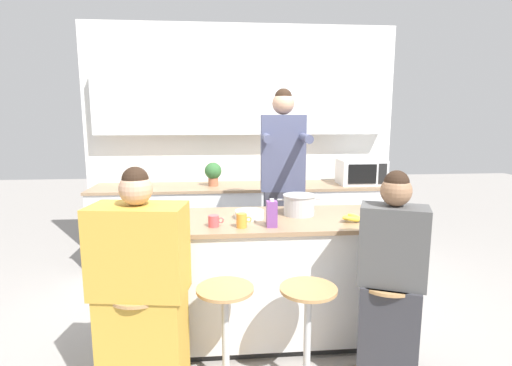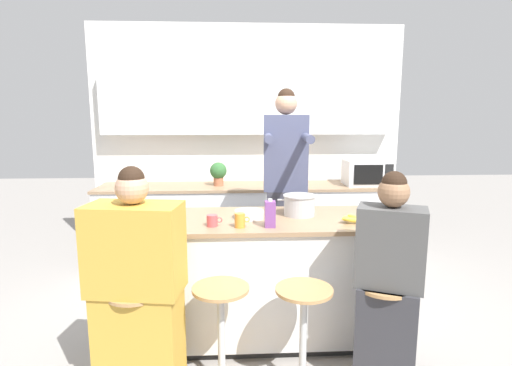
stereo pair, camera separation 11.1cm
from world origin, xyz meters
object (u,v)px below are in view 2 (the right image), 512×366
object	(u,v)px
person_cooking	(285,195)
juice_carton	(270,214)
bar_stool_center_right	(303,339)
microwave	(367,172)
person_seated_near	(388,293)
banana_bunch	(351,219)
bar_stool_rightmost	(382,334)
person_wrapped_blanket	(137,293)
coffee_cup_near	(240,220)
fruit_bowl	(249,214)
kitchen_island	(257,277)
bar_stool_leftmost	(138,342)
cooking_pot	(299,205)
bar_stool_center_left	(221,337)
potted_plant	(218,172)
coffee_cup_far	(212,221)

from	to	relation	value
person_cooking	juice_carton	bearing A→B (deg)	-99.72
juice_carton	bar_stool_center_right	bearing A→B (deg)	-68.02
juice_carton	microwave	size ratio (longest dim) A/B	0.38
person_seated_near	banana_bunch	xyz separation A→B (m)	(-0.09, 0.48, 0.33)
bar_stool_rightmost	person_wrapped_blanket	distance (m)	1.50
bar_stool_rightmost	person_cooking	world-z (taller)	person_cooking
person_cooking	coffee_cup_near	world-z (taller)	person_cooking
fruit_bowl	coffee_cup_near	bearing A→B (deg)	-106.03
kitchen_island	bar_stool_leftmost	bearing A→B (deg)	-139.59
coffee_cup_near	microwave	size ratio (longest dim) A/B	0.20
banana_bunch	microwave	size ratio (longest dim) A/B	0.37
bar_stool_leftmost	cooking_pot	bearing A→B (deg)	33.39
person_cooking	person_seated_near	xyz separation A→B (m)	(0.46, -1.34, -0.34)
bar_stool_rightmost	microwave	bearing A→B (deg)	74.49
person_wrapped_blanket	banana_bunch	xyz separation A→B (m)	(1.39, 0.48, 0.30)
bar_stool_center_left	person_cooking	bearing A→B (deg)	67.37
potted_plant	bar_stool_center_left	bearing A→B (deg)	-87.47
person_seated_near	cooking_pot	size ratio (longest dim) A/B	4.05
bar_stool_center_right	person_wrapped_blanket	size ratio (longest dim) A/B	0.48
person_wrapped_blanket	bar_stool_rightmost	bearing A→B (deg)	8.85
person_seated_near	potted_plant	world-z (taller)	person_seated_near
bar_stool_center_right	coffee_cup_far	world-z (taller)	coffee_cup_far
person_cooking	fruit_bowl	size ratio (longest dim) A/B	8.95
bar_stool_center_left	coffee_cup_near	world-z (taller)	coffee_cup_near
bar_stool_center_right	person_seated_near	world-z (taller)	person_seated_near
kitchen_island	cooking_pot	xyz separation A→B (m)	(0.33, 0.07, 0.53)
banana_bunch	bar_stool_leftmost	bearing A→B (deg)	-161.52
person_seated_near	juice_carton	xyz separation A→B (m)	(-0.68, 0.40, 0.40)
bar_stool_rightmost	potted_plant	size ratio (longest dim) A/B	2.53
person_seated_near	coffee_cup_near	size ratio (longest dim) A/B	13.14
kitchen_island	bar_stool_center_left	world-z (taller)	kitchen_island
coffee_cup_far	kitchen_island	bearing A→B (deg)	32.21
microwave	juice_carton	bearing A→B (deg)	-125.28
kitchen_island	person_seated_near	size ratio (longest dim) A/B	1.36
bar_stool_center_left	coffee_cup_far	distance (m)	0.75
bar_stool_rightmost	juice_carton	distance (m)	1.02
bar_stool_leftmost	person_wrapped_blanket	distance (m)	0.31
person_wrapped_blanket	person_seated_near	bearing A→B (deg)	8.29
person_wrapped_blanket	kitchen_island	bearing A→B (deg)	49.53
bar_stool_center_left	coffee_cup_far	bearing A→B (deg)	99.22
fruit_bowl	person_wrapped_blanket	bearing A→B (deg)	-136.14
banana_bunch	potted_plant	bearing A→B (deg)	119.84
bar_stool_rightmost	person_wrapped_blanket	size ratio (longest dim) A/B	0.48
bar_stool_center_right	person_seated_near	xyz separation A→B (m)	(0.51, 0.01, 0.28)
bar_stool_leftmost	potted_plant	world-z (taller)	potted_plant
kitchen_island	bar_stool_leftmost	world-z (taller)	kitchen_island
person_cooking	cooking_pot	world-z (taller)	person_cooking
bar_stool_center_left	banana_bunch	xyz separation A→B (m)	(0.91, 0.44, 0.61)
coffee_cup_near	kitchen_island	bearing A→B (deg)	62.09
potted_plant	banana_bunch	bearing A→B (deg)	-60.16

